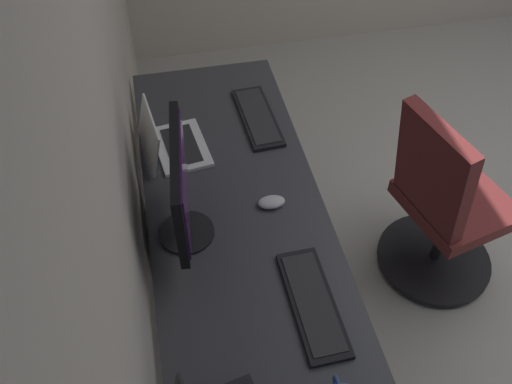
# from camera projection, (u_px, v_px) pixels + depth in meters

# --- Properties ---
(wall_back) EXTENTS (4.96, 0.10, 2.60)m
(wall_back) POSITION_uv_depth(u_px,v_px,m) (94.00, 96.00, 1.60)
(wall_back) COLOR beige
(wall_back) RESTS_ON ground
(desk) EXTENTS (2.14, 0.67, 0.73)m
(desk) POSITION_uv_depth(u_px,v_px,m) (243.00, 246.00, 2.02)
(desk) COLOR #38383D
(desk) RESTS_ON ground
(drawer_pedestal) EXTENTS (0.40, 0.51, 0.69)m
(drawer_pedestal) POSITION_uv_depth(u_px,v_px,m) (229.00, 252.00, 2.39)
(drawer_pedestal) COLOR #38383D
(drawer_pedestal) RESTS_ON ground
(monitor_primary) EXTENTS (0.47, 0.20, 0.42)m
(monitor_primary) POSITION_uv_depth(u_px,v_px,m) (181.00, 188.00, 1.80)
(monitor_primary) COLOR black
(monitor_primary) RESTS_ON desk
(laptop_left) EXTENTS (0.33, 0.29, 0.20)m
(laptop_left) POSITION_uv_depth(u_px,v_px,m) (169.00, 142.00, 2.24)
(laptop_left) COLOR white
(laptop_left) RESTS_ON desk
(keyboard_main) EXTENTS (0.43, 0.16, 0.02)m
(keyboard_main) POSITION_uv_depth(u_px,v_px,m) (258.00, 117.00, 2.40)
(keyboard_main) COLOR black
(keyboard_main) RESTS_ON desk
(keyboard_spare) EXTENTS (0.42, 0.15, 0.02)m
(keyboard_spare) POSITION_uv_depth(u_px,v_px,m) (313.00, 303.00, 1.76)
(keyboard_spare) COLOR black
(keyboard_spare) RESTS_ON desk
(mouse_main) EXTENTS (0.06, 0.10, 0.03)m
(mouse_main) POSITION_uv_depth(u_px,v_px,m) (271.00, 202.00, 2.05)
(mouse_main) COLOR silver
(mouse_main) RESTS_ON desk
(office_chair) EXTENTS (0.56, 0.59, 0.97)m
(office_chair) POSITION_uv_depth(u_px,v_px,m) (442.00, 209.00, 2.42)
(office_chair) COLOR maroon
(office_chair) RESTS_ON ground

